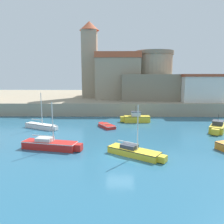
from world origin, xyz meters
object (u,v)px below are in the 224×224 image
at_px(harbor_shed_mid_row, 199,88).
at_px(sailboat_yellow_4, 134,152).
at_px(sailboat_white_7, 41,126).
at_px(motorboat_yellow_1, 218,127).
at_px(sailboat_red_6, 51,144).
at_px(church, 115,74).
at_px(motorboat_yellow_2, 136,118).
at_px(fortress, 153,82).
at_px(dinghy_red_5, 106,126).

bearing_deg(harbor_shed_mid_row, sailboat_yellow_4, -121.05).
bearing_deg(sailboat_white_7, motorboat_yellow_1, -2.59).
bearing_deg(sailboat_red_6, church, 79.04).
height_order(motorboat_yellow_2, church, church).
xyz_separation_m(sailboat_yellow_4, fortress, (6.69, 30.38, 5.55)).
distance_m(motorboat_yellow_1, harbor_shed_mid_row, 15.98).
height_order(fortress, harbor_shed_mid_row, fortress).
distance_m(dinghy_red_5, sailboat_white_7, 9.16).
height_order(motorboat_yellow_1, sailboat_yellow_4, sailboat_yellow_4).
bearing_deg(motorboat_yellow_1, church, 119.50).
bearing_deg(fortress, harbor_shed_mid_row, -36.78).
bearing_deg(fortress, sailboat_yellow_4, -102.42).
bearing_deg(dinghy_red_5, sailboat_yellow_4, -74.75).
distance_m(church, harbor_shed_mid_row, 19.42).
relative_size(church, fortress, 1.19).
height_order(dinghy_red_5, sailboat_white_7, sailboat_white_7).
bearing_deg(sailboat_white_7, harbor_shed_mid_row, 27.51).
distance_m(dinghy_red_5, church, 23.89).
bearing_deg(motorboat_yellow_1, sailboat_white_7, 177.41).
height_order(sailboat_yellow_4, sailboat_red_6, sailboat_red_6).
relative_size(motorboat_yellow_2, sailboat_yellow_4, 0.90).
distance_m(sailboat_yellow_4, fortress, 31.60).
height_order(motorboat_yellow_1, motorboat_yellow_2, motorboat_yellow_2).
height_order(motorboat_yellow_1, sailboat_red_6, sailboat_red_6).
relative_size(sailboat_white_7, fortress, 0.36).
relative_size(sailboat_red_6, fortress, 0.43).
distance_m(sailboat_yellow_4, harbor_shed_mid_row, 28.85).
relative_size(motorboat_yellow_2, fortress, 0.33).
distance_m(sailboat_white_7, harbor_shed_mid_row, 30.64).
bearing_deg(sailboat_red_6, dinghy_red_5, 61.04).
bearing_deg(harbor_shed_mid_row, motorboat_yellow_2, -144.54).
xyz_separation_m(motorboat_yellow_2, dinghy_red_5, (-4.55, -3.81, -0.39)).
height_order(motorboat_yellow_2, sailboat_yellow_4, sailboat_yellow_4).
xyz_separation_m(dinghy_red_5, harbor_shed_mid_row, (17.74, 13.21, 4.76)).
relative_size(motorboat_yellow_1, sailboat_yellow_4, 0.97).
distance_m(motorboat_yellow_1, sailboat_white_7, 24.03).
relative_size(sailboat_red_6, harbor_shed_mid_row, 0.78).
relative_size(sailboat_yellow_4, dinghy_red_5, 1.42).
bearing_deg(dinghy_red_5, sailboat_red_6, -118.96).
bearing_deg(sailboat_yellow_4, church, 93.47).
bearing_deg(fortress, dinghy_red_5, -116.92).
height_order(motorboat_yellow_2, sailboat_white_7, sailboat_white_7).
distance_m(sailboat_yellow_4, dinghy_red_5, 11.60).
relative_size(dinghy_red_5, harbor_shed_mid_row, 0.46).
distance_m(motorboat_yellow_1, motorboat_yellow_2, 11.79).
bearing_deg(motorboat_yellow_2, dinghy_red_5, -140.04).
relative_size(motorboat_yellow_2, dinghy_red_5, 1.28).
relative_size(motorboat_yellow_1, motorboat_yellow_2, 1.08).
distance_m(sailboat_yellow_4, sailboat_white_7, 16.02).
xyz_separation_m(motorboat_yellow_1, dinghy_red_5, (-14.88, 1.87, -0.30)).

